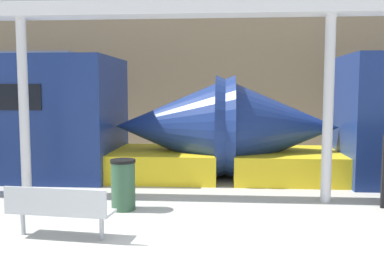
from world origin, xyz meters
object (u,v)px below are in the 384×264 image
(bench_near, at_px, (58,208))
(support_column_near, at_px, (24,109))
(support_column_far, at_px, (328,110))
(trash_bin, at_px, (123,185))

(bench_near, distance_m, support_column_near, 3.33)
(bench_near, height_order, support_column_far, support_column_far)
(support_column_near, bearing_deg, trash_bin, -20.63)
(bench_near, distance_m, support_column_far, 5.37)
(support_column_near, bearing_deg, support_column_far, 0.00)
(bench_near, relative_size, support_column_near, 0.45)
(trash_bin, distance_m, support_column_far, 4.27)
(bench_near, relative_size, support_column_far, 0.45)
(support_column_near, bearing_deg, bench_near, -55.91)
(bench_near, xyz_separation_m, support_column_near, (-1.69, 2.50, 1.39))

